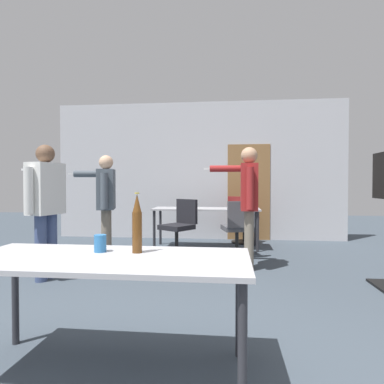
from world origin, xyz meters
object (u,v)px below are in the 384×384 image
object	(u,v)px
person_right_polo	(45,199)
beer_bottle	(137,224)
person_far_watching	(105,197)
drink_cup	(100,243)
office_chair_near_pushed	(180,229)
office_chair_mid_tucked	(238,231)
person_center_tall	(248,195)
office_chair_far_right	(242,221)

from	to	relation	value
person_right_polo	beer_bottle	bearing A→B (deg)	-125.35
person_far_watching	drink_cup	distance (m)	3.21
office_chair_near_pushed	beer_bottle	bearing A→B (deg)	127.80
beer_bottle	office_chair_mid_tucked	bearing A→B (deg)	77.92
beer_bottle	office_chair_near_pushed	bearing A→B (deg)	93.92
drink_cup	person_far_watching	bearing A→B (deg)	110.01
person_center_tall	office_chair_near_pushed	world-z (taller)	person_center_tall
person_right_polo	office_chair_mid_tucked	xyz separation A→B (m)	(2.44, 1.61, -0.58)
person_far_watching	drink_cup	world-z (taller)	person_far_watching
office_chair_far_right	beer_bottle	bearing A→B (deg)	-70.68
office_chair_far_right	drink_cup	xyz separation A→B (m)	(-1.11, -4.77, 0.35)
person_far_watching	office_chair_far_right	size ratio (longest dim) A/B	1.73
office_chair_near_pushed	office_chair_mid_tucked	size ratio (longest dim) A/B	1.01
drink_cup	person_center_tall	bearing A→B (deg)	67.31
person_far_watching	beer_bottle	bearing A→B (deg)	-170.02
person_far_watching	person_right_polo	xyz separation A→B (m)	(-0.35, -1.15, 0.03)
drink_cup	office_chair_near_pushed	bearing A→B (deg)	89.85
office_chair_near_pushed	drink_cup	size ratio (longest dim) A/B	8.11
person_center_tall	office_chair_far_right	bearing A→B (deg)	0.22
person_right_polo	person_center_tall	bearing A→B (deg)	-60.47
person_center_tall	office_chair_far_right	distance (m)	2.19
person_right_polo	office_chair_near_pushed	xyz separation A→B (m)	(1.46, 1.69, -0.58)
office_chair_mid_tucked	office_chair_far_right	xyz separation A→B (m)	(0.12, 1.30, 0.02)
person_right_polo	beer_bottle	distance (m)	2.52
office_chair_near_pushed	person_far_watching	bearing A→B (deg)	59.85
person_center_tall	beer_bottle	distance (m)	2.79
office_chair_mid_tucked	beer_bottle	bearing A→B (deg)	-115.54
person_far_watching	beer_bottle	world-z (taller)	person_far_watching
office_chair_mid_tucked	drink_cup	xyz separation A→B (m)	(-0.99, -3.47, 0.37)
office_chair_near_pushed	person_center_tall	bearing A→B (deg)	174.91
person_right_polo	drink_cup	xyz separation A→B (m)	(1.45, -1.86, -0.21)
person_center_tall	person_far_watching	bearing A→B (deg)	81.13
office_chair_mid_tucked	office_chair_near_pushed	bearing A→B (deg)	161.75
office_chair_near_pushed	beer_bottle	size ratio (longest dim) A/B	2.35
person_center_tall	office_chair_mid_tucked	size ratio (longest dim) A/B	1.85
drink_cup	person_right_polo	bearing A→B (deg)	127.94
person_far_watching	beer_bottle	xyz separation A→B (m)	(1.35, -3.01, -0.05)
office_chair_near_pushed	drink_cup	xyz separation A→B (m)	(-0.01, -3.55, 0.37)
person_far_watching	person_center_tall	bearing A→B (deg)	-113.26
person_center_tall	office_chair_mid_tucked	world-z (taller)	person_center_tall
person_far_watching	office_chair_far_right	bearing A→B (deg)	-65.64
person_center_tall	person_right_polo	bearing A→B (deg)	107.61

